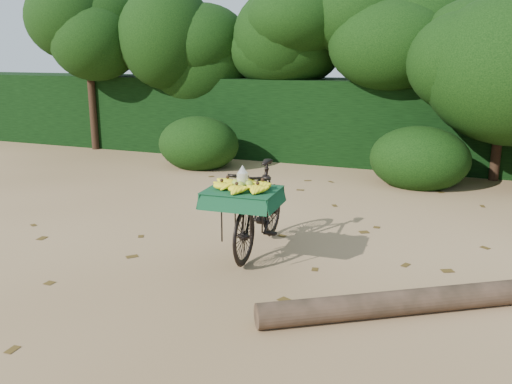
% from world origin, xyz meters
% --- Properties ---
extents(ground, '(80.00, 80.00, 0.00)m').
position_xyz_m(ground, '(0.00, 0.00, 0.00)').
color(ground, tan).
rests_on(ground, ground).
extents(vendor_bicycle, '(0.82, 1.86, 1.09)m').
position_xyz_m(vendor_bicycle, '(0.03, 0.11, 0.56)').
color(vendor_bicycle, black).
rests_on(vendor_bicycle, ground).
extents(fallen_log, '(2.84, 1.99, 0.23)m').
position_xyz_m(fallen_log, '(2.09, -0.84, 0.12)').
color(fallen_log, brown).
rests_on(fallen_log, ground).
extents(hedge_backdrop, '(26.00, 1.80, 1.80)m').
position_xyz_m(hedge_backdrop, '(0.00, 6.30, 0.90)').
color(hedge_backdrop, black).
rests_on(hedge_backdrop, ground).
extents(tree_row, '(14.50, 2.00, 4.00)m').
position_xyz_m(tree_row, '(-0.65, 5.50, 2.00)').
color(tree_row, black).
rests_on(tree_row, ground).
extents(bush_clumps, '(8.80, 1.70, 0.90)m').
position_xyz_m(bush_clumps, '(0.50, 4.30, 0.45)').
color(bush_clumps, black).
rests_on(bush_clumps, ground).
extents(leaf_litter, '(7.00, 7.30, 0.01)m').
position_xyz_m(leaf_litter, '(0.00, 0.65, 0.01)').
color(leaf_litter, '#4B3714').
rests_on(leaf_litter, ground).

